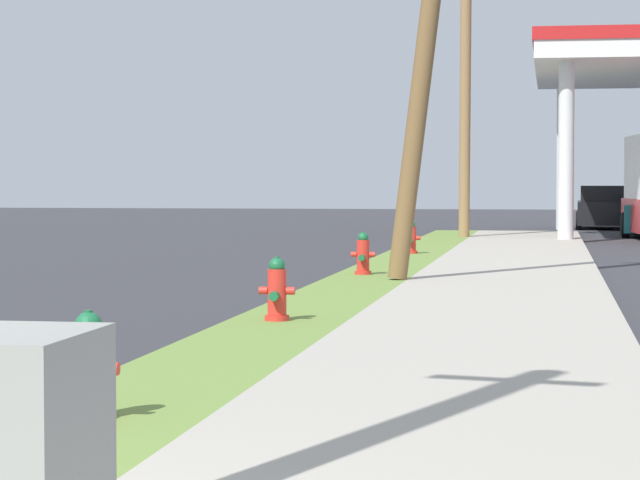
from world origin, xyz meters
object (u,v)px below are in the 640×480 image
Objects in this scene: fire_hydrant_nearest at (89,372)px; fire_hydrant_third at (363,256)px; fire_hydrant_fourth at (411,239)px; car_black_by_near_pump at (603,209)px; fire_hydrant_second at (277,293)px; utility_pole_background at (465,69)px.

fire_hydrant_third is at bearing 90.44° from fire_hydrant_nearest.
fire_hydrant_nearest is at bearing -90.05° from fire_hydrant_fourth.
car_black_by_near_pump is (5.11, 27.87, 0.28)m from fire_hydrant_third.
fire_hydrant_second is 0.16× the size of car_black_by_near_pump.
fire_hydrant_second and fire_hydrant_fourth have the same top height.
fire_hydrant_second is 24.84m from utility_pole_background.
fire_hydrant_fourth is 21.41m from car_black_by_near_pump.
fire_hydrant_fourth is at bearing 88.92° from fire_hydrant_third.
fire_hydrant_nearest is 21.78m from fire_hydrant_fourth.
fire_hydrant_second is 8.02m from fire_hydrant_third.
fire_hydrant_fourth is 10.40m from utility_pole_background.
fire_hydrant_second is (-0.04, 6.72, 0.00)m from fire_hydrant_nearest.
fire_hydrant_second is 36.24m from car_black_by_near_pump.
fire_hydrant_second is at bearing -91.60° from utility_pole_background.
utility_pole_background reaches higher than fire_hydrant_nearest.
fire_hydrant_fourth is (0.02, 21.78, 0.00)m from fire_hydrant_nearest.
fire_hydrant_third is 7.05m from fire_hydrant_fourth.
car_black_by_near_pump is (4.98, 20.83, 0.28)m from fire_hydrant_fourth.
fire_hydrant_nearest is at bearing -96.69° from car_black_by_near_pump.
fire_hydrant_fourth is (0.06, 15.06, 0.00)m from fire_hydrant_second.
utility_pole_background is at bearing -110.76° from car_black_by_near_pump.
car_black_by_near_pump is at bearing 79.61° from fire_hydrant_third.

